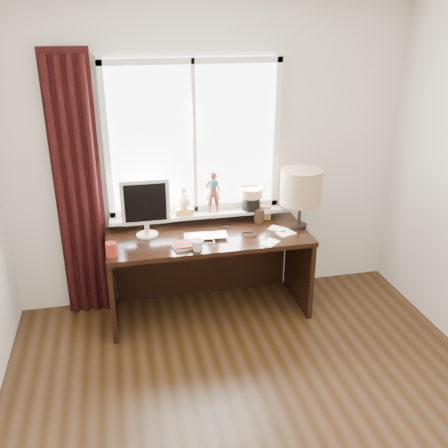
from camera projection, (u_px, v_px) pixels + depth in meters
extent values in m
cube|color=beige|center=(211.00, 159.00, 4.34)|extent=(3.50, 0.00, 2.60)
imported|color=silver|center=(206.00, 236.00, 4.14)|extent=(0.37, 0.25, 0.03)
imported|color=white|center=(197.00, 245.00, 3.90)|extent=(0.14, 0.14, 0.10)
cylinder|color=maroon|center=(111.00, 250.00, 3.81)|extent=(0.08, 0.08, 0.11)
cube|color=white|center=(194.00, 138.00, 4.22)|extent=(1.40, 0.02, 1.30)
cube|color=silver|center=(196.00, 208.00, 4.44)|extent=(1.50, 0.05, 0.05)
cube|color=silver|center=(192.00, 61.00, 3.96)|extent=(1.50, 0.05, 0.05)
cube|color=silver|center=(106.00, 143.00, 4.05)|extent=(0.05, 0.05, 1.40)
cube|color=silver|center=(276.00, 134.00, 4.34)|extent=(0.05, 0.05, 1.40)
cube|color=silver|center=(194.00, 139.00, 4.20)|extent=(0.03, 0.05, 1.30)
cube|color=silver|center=(197.00, 214.00, 4.41)|extent=(1.52, 0.18, 0.03)
cylinder|color=#410B12|center=(140.00, 205.00, 4.25)|extent=(0.13, 0.13, 0.22)
cube|color=gold|center=(184.00, 211.00, 4.36)|extent=(0.15, 0.12, 0.06)
sphere|color=beige|center=(183.00, 201.00, 4.32)|extent=(0.13, 0.13, 0.13)
sphere|color=beige|center=(183.00, 190.00, 4.28)|extent=(0.07, 0.07, 0.07)
imported|color=maroon|center=(214.00, 192.00, 4.35)|extent=(0.15, 0.10, 0.38)
cylinder|color=#1E4C51|center=(214.00, 183.00, 4.31)|extent=(0.09, 0.09, 0.05)
cylinder|color=black|center=(251.00, 203.00, 4.45)|extent=(0.16, 0.16, 0.12)
cylinder|color=#8C6B4C|center=(251.00, 192.00, 4.42)|extent=(0.20, 0.20, 0.08)
cube|color=black|center=(79.00, 190.00, 4.11)|extent=(0.38, 0.05, 2.25)
cylinder|color=black|center=(61.00, 196.00, 4.06)|extent=(0.06, 0.06, 2.20)
cylinder|color=black|center=(73.00, 195.00, 4.08)|extent=(0.06, 0.06, 2.20)
cylinder|color=black|center=(84.00, 194.00, 4.10)|extent=(0.06, 0.06, 2.20)
cylinder|color=black|center=(95.00, 193.00, 4.12)|extent=(0.06, 0.06, 2.20)
cube|color=black|center=(209.00, 237.00, 4.21)|extent=(1.70, 0.70, 0.04)
cube|color=black|center=(112.00, 286.00, 4.19)|extent=(0.04, 0.64, 0.71)
cube|color=black|center=(299.00, 267.00, 4.52)|extent=(0.04, 0.64, 0.71)
cube|color=black|center=(202.00, 259.00, 4.66)|extent=(1.60, 0.03, 0.71)
cylinder|color=beige|center=(147.00, 235.00, 4.19)|extent=(0.18, 0.18, 0.01)
cylinder|color=beige|center=(147.00, 228.00, 4.16)|extent=(0.04, 0.04, 0.10)
cube|color=beige|center=(145.00, 202.00, 4.07)|extent=(0.40, 0.04, 0.38)
cube|color=black|center=(145.00, 203.00, 4.05)|extent=(0.34, 0.01, 0.32)
cube|color=beige|center=(186.00, 245.00, 3.99)|extent=(0.25, 0.20, 0.02)
cube|color=maroon|center=(187.00, 244.00, 3.98)|extent=(0.22, 0.16, 0.01)
cylinder|color=black|center=(259.00, 216.00, 4.44)|extent=(0.09, 0.09, 0.12)
cylinder|color=black|center=(257.00, 210.00, 4.43)|extent=(0.01, 0.01, 0.22)
cylinder|color=black|center=(261.00, 212.00, 4.42)|extent=(0.01, 0.01, 0.19)
cylinder|color=black|center=(259.00, 208.00, 4.43)|extent=(0.01, 0.01, 0.25)
cylinder|color=black|center=(261.00, 212.00, 4.45)|extent=(0.01, 0.01, 0.17)
cube|color=gold|center=(265.00, 213.00, 4.49)|extent=(0.10, 0.04, 0.13)
cube|color=#996633|center=(266.00, 213.00, 4.48)|extent=(0.07, 0.03, 0.10)
cylinder|color=black|center=(299.00, 225.00, 4.35)|extent=(0.14, 0.14, 0.03)
cylinder|color=black|center=(299.00, 212.00, 4.30)|extent=(0.03, 0.03, 0.22)
cylinder|color=tan|center=(301.00, 187.00, 4.21)|extent=(0.35, 0.35, 0.30)
cube|color=white|center=(286.00, 233.00, 4.23)|extent=(0.18, 0.15, 0.00)
cube|color=white|center=(278.00, 229.00, 4.32)|extent=(0.18, 0.18, 0.00)
cube|color=white|center=(270.00, 243.00, 4.06)|extent=(0.19, 0.18, 0.00)
torus|color=black|center=(248.00, 235.00, 4.19)|extent=(0.16, 0.16, 0.01)
torus|color=black|center=(226.00, 226.00, 4.37)|extent=(0.15, 0.15, 0.01)
torus|color=black|center=(213.00, 234.00, 4.21)|extent=(0.14, 0.14, 0.01)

